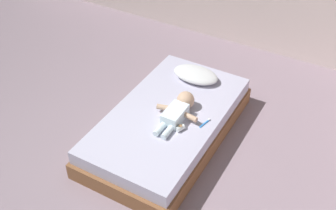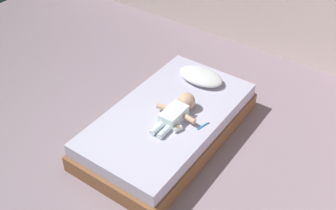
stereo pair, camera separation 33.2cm
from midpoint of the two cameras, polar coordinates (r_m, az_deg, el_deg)
name	(u,v)px [view 2 (the right image)]	position (r m, az deg, el deg)	size (l,w,h in m)	color
ground_plane	(106,163)	(4.38, -6.29, -7.98)	(8.00, 8.00, 0.00)	gray
bed	(168,125)	(4.53, 2.10, -2.77)	(1.13, 2.05, 0.35)	brown
pillow	(201,76)	(4.85, 6.48, 3.88)	(0.54, 0.33, 0.12)	silver
baby	(178,110)	(4.32, 3.60, -0.81)	(0.47, 0.65, 0.19)	white
toothbrush	(203,125)	(4.27, 7.11, -2.86)	(0.05, 0.16, 0.02)	#2E87E7
baby_bottle	(177,128)	(4.18, 3.58, -3.29)	(0.09, 0.10, 0.08)	white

